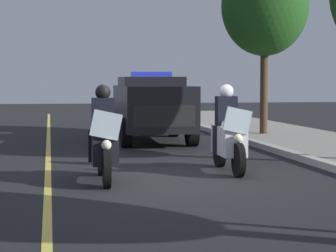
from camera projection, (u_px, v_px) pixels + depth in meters
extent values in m
plane|color=black|center=(177.00, 178.00, 11.87)|extent=(80.00, 80.00, 0.00)
cube|color=#E0D14C|center=(48.00, 181.00, 11.45)|extent=(48.00, 0.12, 0.01)
cylinder|color=black|center=(107.00, 169.00, 10.71)|extent=(0.64, 0.14, 0.64)
cylinder|color=black|center=(102.00, 159.00, 12.19)|extent=(0.64, 0.16, 0.64)
cube|color=black|center=(104.00, 147.00, 11.41)|extent=(1.21, 0.47, 0.56)
ellipsoid|color=black|center=(104.00, 130.00, 11.34)|extent=(0.57, 0.33, 0.24)
cube|color=silver|center=(106.00, 125.00, 10.76)|extent=(0.07, 0.56, 0.53)
sphere|color=#F9F4CC|center=(106.00, 145.00, 10.72)|extent=(0.17, 0.17, 0.17)
sphere|color=red|center=(96.00, 129.00, 10.86)|extent=(0.09, 0.09, 0.09)
sphere|color=#1933F2|center=(115.00, 128.00, 10.91)|extent=(0.09, 0.09, 0.09)
cube|color=black|center=(103.00, 115.00, 11.60)|extent=(0.29, 0.41, 0.60)
cube|color=black|center=(115.00, 146.00, 11.61)|extent=(0.18, 0.14, 0.56)
cube|color=black|center=(92.00, 146.00, 11.54)|extent=(0.18, 0.14, 0.56)
sphere|color=black|center=(103.00, 92.00, 11.55)|extent=(0.28, 0.28, 0.28)
cylinder|color=black|center=(239.00, 160.00, 11.93)|extent=(0.64, 0.14, 0.64)
cylinder|color=black|center=(220.00, 151.00, 13.41)|extent=(0.64, 0.16, 0.64)
cube|color=white|center=(229.00, 140.00, 12.63)|extent=(1.21, 0.47, 0.56)
ellipsoid|color=white|center=(230.00, 125.00, 12.56)|extent=(0.57, 0.33, 0.24)
cube|color=silver|center=(237.00, 120.00, 11.98)|extent=(0.07, 0.56, 0.53)
sphere|color=#F9F4CC|center=(238.00, 138.00, 11.94)|extent=(0.17, 0.17, 0.17)
sphere|color=red|center=(227.00, 124.00, 12.08)|extent=(0.09, 0.09, 0.09)
sphere|color=#1933F2|center=(244.00, 124.00, 12.13)|extent=(0.09, 0.09, 0.09)
cube|color=black|center=(226.00, 111.00, 12.81)|extent=(0.29, 0.41, 0.60)
cube|color=black|center=(236.00, 140.00, 12.83)|extent=(0.18, 0.14, 0.56)
cube|color=black|center=(217.00, 140.00, 12.76)|extent=(0.18, 0.14, 0.56)
sphere|color=silver|center=(227.00, 91.00, 12.77)|extent=(0.28, 0.28, 0.28)
cube|color=black|center=(152.00, 107.00, 18.96)|extent=(4.95, 2.02, 1.24)
cube|color=black|center=(150.00, 83.00, 19.21)|extent=(2.44, 1.81, 0.36)
cube|color=#2633D8|center=(151.00, 74.00, 19.00)|extent=(0.31, 1.21, 0.14)
cube|color=black|center=(164.00, 116.00, 16.61)|extent=(0.16, 1.62, 0.56)
cylinder|color=black|center=(192.00, 132.00, 17.62)|extent=(0.81, 0.30, 0.80)
cylinder|color=black|center=(126.00, 133.00, 17.34)|extent=(0.81, 0.30, 0.80)
cylinder|color=black|center=(173.00, 124.00, 20.68)|extent=(0.81, 0.30, 0.80)
cylinder|color=black|center=(117.00, 125.00, 20.40)|extent=(0.81, 0.30, 0.80)
cylinder|color=#42301E|center=(264.00, 87.00, 20.67)|extent=(0.25, 0.25, 2.96)
ellipsoid|color=#1E4C19|center=(265.00, 6.00, 20.49)|extent=(2.77, 2.77, 3.18)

